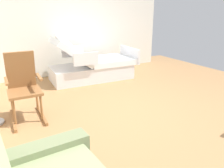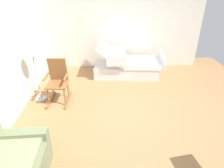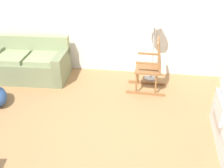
{
  "view_description": "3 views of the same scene",
  "coord_description": "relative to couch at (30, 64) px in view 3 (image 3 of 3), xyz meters",
  "views": [
    {
      "loc": [
        -2.85,
        2.17,
        1.67
      ],
      "look_at": [
        -0.1,
        0.59,
        0.61
      ],
      "focal_mm": 36.64,
      "sensor_mm": 36.0,
      "label": 1
    },
    {
      "loc": [
        -3.44,
        0.56,
        2.58
      ],
      "look_at": [
        -0.11,
        0.44,
        0.83
      ],
      "focal_mm": 31.04,
      "sensor_mm": 36.0,
      "label": 2
    },
    {
      "loc": [
        0.56,
        -2.79,
        2.57
      ],
      "look_at": [
        0.12,
        0.44,
        0.77
      ],
      "focal_mm": 40.7,
      "sensor_mm": 36.0,
      "label": 3
    }
  ],
  "objects": [
    {
      "name": "ground_plane",
      "position": [
        1.86,
        -1.89,
        -0.31
      ],
      "size": [
        7.14,
        7.14,
        0.0
      ],
      "primitive_type": "plane",
      "color": "#9E7247"
    },
    {
      "name": "back_wall",
      "position": [
        1.86,
        0.63,
        1.04
      ],
      "size": [
        5.91,
        0.1,
        2.7
      ],
      "primitive_type": "cube",
      "color": "silver",
      "rests_on": "ground"
    },
    {
      "name": "couch",
      "position": [
        0.0,
        0.0,
        0.0
      ],
      "size": [
        1.64,
        0.92,
        0.85
      ],
      "color": "#737D57",
      "rests_on": "ground"
    },
    {
      "name": "rocking_chair",
      "position": [
        2.58,
        -0.19,
        0.2
      ],
      "size": [
        0.78,
        0.52,
        1.05
      ],
      "color": "brown",
      "rests_on": "ground"
    },
    {
      "name": "floor_lamp",
      "position": [
        2.59,
        0.28,
        0.92
      ],
      "size": [
        0.34,
        0.34,
        1.48
      ],
      "color": "#B2B5BA",
      "rests_on": "ground"
    }
  ]
}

